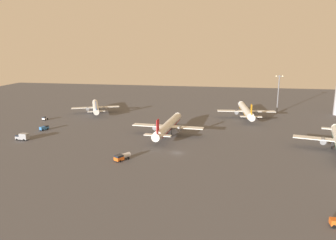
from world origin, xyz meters
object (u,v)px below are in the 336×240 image
(airplane_taxiway_distant, at_px, (168,126))
(fuel_truck, at_px, (122,157))
(apron_light_east, at_px, (278,91))
(airplane_mid_apron, at_px, (246,111))
(catering_truck, at_px, (22,137))
(maintenance_van, at_px, (44,128))
(airplane_far_stand, at_px, (96,107))
(pushback_tug, at_px, (44,118))

(airplane_taxiway_distant, height_order, fuel_truck, airplane_taxiway_distant)
(fuel_truck, relative_size, apron_light_east, 0.28)
(fuel_truck, xyz_separation_m, apron_light_east, (67.07, 97.41, 11.95))
(airplane_mid_apron, bearing_deg, catering_truck, -152.45)
(airplane_mid_apron, xyz_separation_m, maintenance_van, (-98.31, -46.17, -2.87))
(fuel_truck, distance_m, catering_truck, 53.61)
(fuel_truck, height_order, catering_truck, catering_truck)
(airplane_mid_apron, height_order, fuel_truck, airplane_mid_apron)
(catering_truck, height_order, apron_light_east, apron_light_east)
(airplane_far_stand, distance_m, maintenance_van, 45.00)
(maintenance_van, relative_size, catering_truck, 0.78)
(fuel_truck, bearing_deg, apron_light_east, -91.43)
(airplane_taxiway_distant, height_order, airplane_far_stand, airplane_taxiway_distant)
(airplane_mid_apron, bearing_deg, airplane_taxiway_distant, -136.05)
(airplane_far_stand, height_order, maintenance_van, airplane_far_stand)
(airplane_mid_apron, xyz_separation_m, fuel_truck, (-47.63, -80.53, -2.68))
(airplane_mid_apron, relative_size, airplane_far_stand, 1.20)
(airplane_taxiway_distant, distance_m, fuel_truck, 38.51)
(maintenance_van, xyz_separation_m, fuel_truck, (50.68, -34.36, 0.19))
(fuel_truck, bearing_deg, airplane_mid_apron, -87.49)
(airplane_far_stand, relative_size, catering_truck, 5.96)
(airplane_far_stand, xyz_separation_m, maintenance_van, (-8.43, -44.14, -2.39))
(airplane_far_stand, height_order, fuel_truck, airplane_far_stand)
(airplane_taxiway_distant, relative_size, catering_truck, 7.30)
(airplane_taxiway_distant, bearing_deg, fuel_truck, -101.51)
(airplane_taxiway_distant, bearing_deg, airplane_mid_apron, 53.04)
(pushback_tug, xyz_separation_m, apron_light_east, (129.37, 43.32, 12.25))
(airplane_far_stand, relative_size, pushback_tug, 10.86)
(airplane_mid_apron, relative_size, fuel_truck, 6.50)
(airplane_mid_apron, bearing_deg, apron_light_east, 35.68)
(fuel_truck, relative_size, catering_truck, 1.10)
(maintenance_van, relative_size, fuel_truck, 0.71)
(airplane_far_stand, height_order, catering_truck, airplane_far_stand)
(airplane_mid_apron, bearing_deg, maintenance_van, -160.13)
(airplane_taxiway_distant, height_order, apron_light_east, apron_light_east)
(maintenance_van, distance_m, catering_truck, 17.38)
(apron_light_east, bearing_deg, pushback_tug, -161.49)
(airplane_far_stand, xyz_separation_m, apron_light_east, (109.32, 18.90, 9.74))
(maintenance_van, distance_m, apron_light_east, 134.12)
(catering_truck, bearing_deg, apron_light_east, -50.19)
(pushback_tug, bearing_deg, catering_truck, 111.86)
(apron_light_east, bearing_deg, airplane_far_stand, -170.19)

